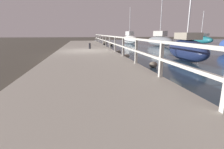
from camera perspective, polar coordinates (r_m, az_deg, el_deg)
ground_plane at (r=13.70m, az=-8.53°, el=6.33°), size 120.00×120.00×0.00m
dock_walkway at (r=13.68m, az=-8.56°, el=7.03°), size 4.34×36.00×0.34m
railing at (r=13.81m, az=0.09°, el=11.02°), size 0.10×32.50×1.10m
boulder_downstream at (r=14.28m, az=2.17°, el=7.34°), size 0.39×0.35×0.30m
boulder_near_dock at (r=11.80m, az=4.84°, el=6.02°), size 0.39×0.35×0.29m
boulder_upstream at (r=8.72m, az=13.35°, el=3.12°), size 0.40×0.36×0.30m
boulder_mid_strip at (r=25.04m, az=-2.31°, el=10.23°), size 0.72×0.65×0.54m
boulder_far_strip at (r=23.65m, az=-0.12°, el=9.74°), size 0.37×0.34×0.28m
boulder_water_edge at (r=23.61m, az=-0.22°, el=9.81°), size 0.46×0.42×0.35m
mooring_bollard at (r=15.12m, az=-7.28°, el=9.29°), size 0.17×0.17×0.51m
sailboat_gray at (r=23.58m, az=15.34°, el=10.78°), size 2.78×4.34×6.48m
sailboat_teal at (r=32.19m, az=27.01°, el=10.26°), size 1.60×5.57×4.97m
sailboat_white at (r=28.30m, az=5.76°, el=11.47°), size 2.18×4.90×5.49m
sailboat_navy at (r=11.50m, az=23.05°, el=7.71°), size 1.97×4.81×5.47m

